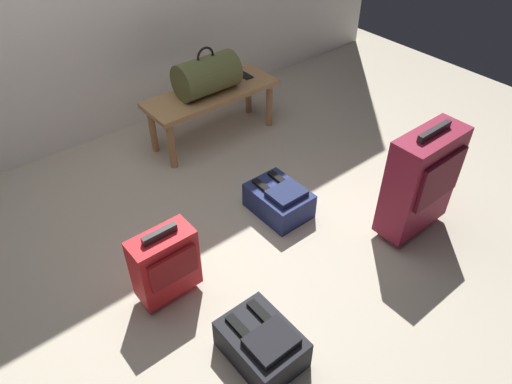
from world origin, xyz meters
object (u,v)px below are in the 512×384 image
object	(u,v)px
backpack_dark	(262,344)
suitcase_upright_burgundy	(421,181)
suitcase_small_red	(165,263)
backpack_navy	(279,200)
bench	(212,98)
cell_phone	(244,75)
duffel_bag_olive	(207,75)

from	to	relation	value
backpack_dark	suitcase_upright_burgundy	bearing A→B (deg)	4.41
suitcase_small_red	backpack_navy	xyz separation A→B (m)	(0.87, 0.13, -0.15)
bench	cell_phone	xyz separation A→B (m)	(0.33, 0.04, 0.06)
duffel_bag_olive	backpack_dark	bearing A→B (deg)	-117.84
cell_phone	suitcase_upright_burgundy	xyz separation A→B (m)	(0.00, -1.60, -0.03)
bench	backpack_dark	distance (m)	1.90
duffel_bag_olive	cell_phone	bearing A→B (deg)	6.55
bench	backpack_dark	size ratio (longest dim) A/B	2.63
suitcase_upright_burgundy	backpack_dark	world-z (taller)	suitcase_upright_burgundy
duffel_bag_olive	cell_phone	size ratio (longest dim) A/B	3.06
duffel_bag_olive	suitcase_upright_burgundy	bearing A→B (deg)	-76.89
bench	suitcase_small_red	distance (m)	1.51
bench	cell_phone	bearing A→B (deg)	7.13
suitcase_small_red	backpack_navy	size ratio (longest dim) A/B	1.21
suitcase_small_red	backpack_navy	distance (m)	0.89
backpack_navy	bench	bearing A→B (deg)	79.34
bench	backpack_navy	bearing A→B (deg)	-100.66
bench	backpack_dark	xyz separation A→B (m)	(-0.91, -1.66, -0.24)
duffel_bag_olive	backpack_dark	size ratio (longest dim) A/B	1.16
bench	backpack_dark	bearing A→B (deg)	-118.65
cell_phone	backpack_dark	distance (m)	2.12
suitcase_small_red	backpack_dark	world-z (taller)	suitcase_small_red
cell_phone	suitcase_small_red	xyz separation A→B (m)	(-1.38, -1.12, -0.16)
backpack_navy	suitcase_small_red	bearing A→B (deg)	-171.75
bench	backpack_navy	distance (m)	1.00
bench	suitcase_upright_burgundy	bearing A→B (deg)	-77.94
suitcase_upright_burgundy	suitcase_small_red	bearing A→B (deg)	160.76
bench	duffel_bag_olive	size ratio (longest dim) A/B	2.27
bench	suitcase_small_red	xyz separation A→B (m)	(-1.05, -1.08, -0.09)
suitcase_upright_burgundy	bench	bearing A→B (deg)	102.06
cell_phone	backpack_navy	size ratio (longest dim) A/B	0.38
duffel_bag_olive	cell_phone	xyz separation A→B (m)	(0.36, 0.04, -0.13)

